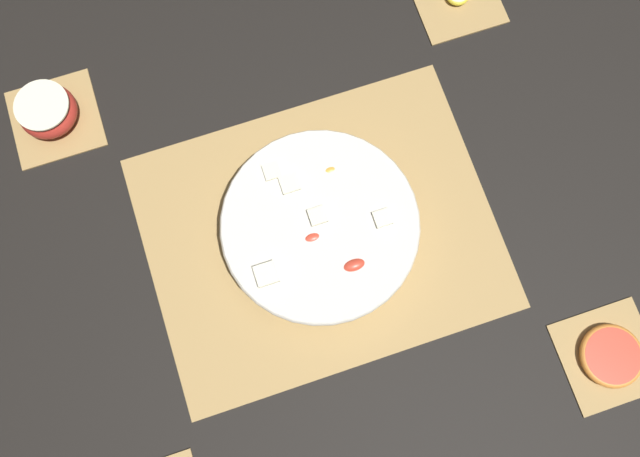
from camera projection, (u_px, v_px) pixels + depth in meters
name	position (u px, v px, depth m)	size (l,w,h in m)	color
ground_plane	(320.00, 233.00, 0.87)	(6.00, 6.00, 0.00)	black
bamboo_mat_center	(320.00, 232.00, 0.87)	(0.48, 0.38, 0.01)	#A8844C
coaster_mat_near_right	(55.00, 118.00, 0.90)	(0.13, 0.13, 0.01)	#A8844C
coaster_mat_far_left	(608.00, 356.00, 0.83)	(0.13, 0.13, 0.01)	#A8844C
fruit_salad_bowl	(319.00, 227.00, 0.84)	(0.27, 0.27, 0.06)	silver
apple_half	(47.00, 111.00, 0.88)	(0.08, 0.08, 0.05)	#B72D23
grapefruit_slice	(611.00, 356.00, 0.82)	(0.08, 0.08, 0.01)	red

